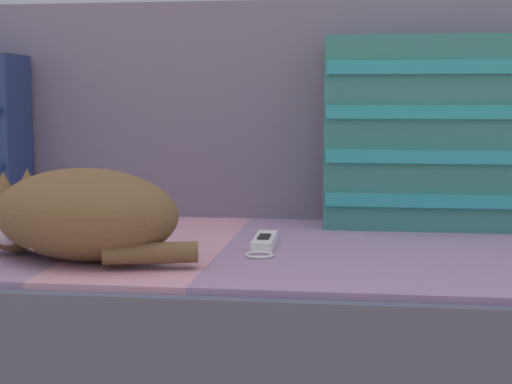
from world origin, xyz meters
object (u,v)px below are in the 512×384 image
couch (170,347)px  sleeping_cat (75,216)px  throw_pillow_striped (433,133)px  game_remote_near (264,242)px

couch → sleeping_cat: bearing=-116.4°
throw_pillow_striped → sleeping_cat: throw_pillow_striped is taller
couch → game_remote_near: (0.19, -0.06, 0.22)m
couch → game_remote_near: bearing=-18.5°
couch → throw_pillow_striped: bearing=21.8°
throw_pillow_striped → game_remote_near: 0.45m
couch → sleeping_cat: 0.37m
couch → game_remote_near: 0.30m
couch → throw_pillow_striped: size_ratio=4.06×
sleeping_cat → game_remote_near: 0.33m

